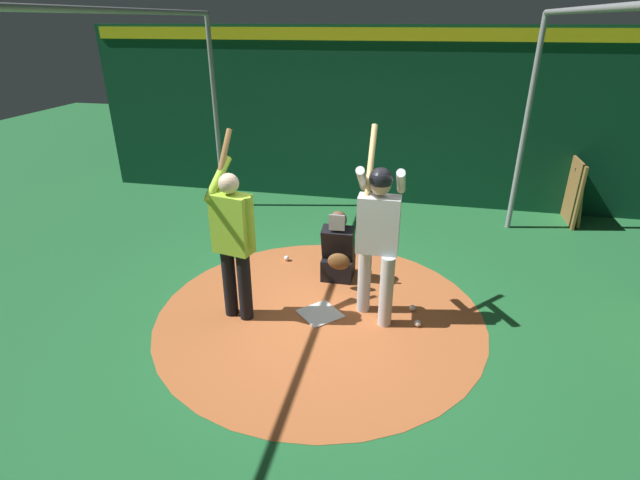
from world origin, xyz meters
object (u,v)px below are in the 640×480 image
visitor (233,237)px  baseball_0 (287,258)px  bat_rack (571,190)px  batter (378,231)px  baseball_2 (413,308)px  home_plate (320,314)px  catcher (338,253)px  baseball_1 (417,323)px

visitor → baseball_0: size_ratio=27.88×
bat_rack → visitor: bearing=-47.8°
batter → baseball_2: size_ratio=28.47×
home_plate → catcher: bearing=176.6°
visitor → home_plate: bearing=114.2°
batter → baseball_2: batter is taller
batter → baseball_1: size_ratio=28.47×
home_plate → baseball_0: (-1.22, -0.74, 0.03)m
home_plate → bat_rack: size_ratio=0.36×
batter → baseball_0: 2.03m
catcher → baseball_1: bearing=49.8°
baseball_1 → bat_rack: bearing=147.8°
home_plate → baseball_2: 1.08m
home_plate → baseball_0: baseball_0 is taller
home_plate → batter: (-0.10, 0.60, 1.06)m
bat_rack → batter: bearing=-38.1°
batter → baseball_1: (0.11, 0.50, -1.03)m
home_plate → batter: bearing=99.4°
bat_rack → baseball_2: bearing=-35.1°
home_plate → baseball_2: bearing=105.8°
bat_rack → baseball_2: size_ratio=15.95×
baseball_1 → baseball_2: same height
baseball_1 → baseball_2: bearing=-168.2°
catcher → visitor: size_ratio=0.46×
baseball_1 → baseball_2: size_ratio=1.00×
batter → baseball_2: (-0.19, 0.44, -1.03)m
catcher → visitor: (1.08, -0.96, 0.61)m
home_plate → baseball_0: bearing=-148.8°
batter → catcher: bearing=-144.8°
catcher → bat_rack: size_ratio=0.81×
catcher → bat_rack: (-2.93, 3.46, 0.12)m
catcher → baseball_2: catcher is taller
baseball_0 → baseball_2: 2.01m
visitor → baseball_0: (-1.42, 0.16, -0.94)m
bat_rack → baseball_0: bearing=-58.7°
bat_rack → baseball_2: bat_rack is taller
baseball_0 → catcher: bearing=66.7°
catcher → baseball_0: 0.92m
baseball_0 → batter: bearing=50.2°
visitor → baseball_0: bearing=-174.9°
visitor → baseball_1: size_ratio=27.88×
visitor → baseball_1: 2.23m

